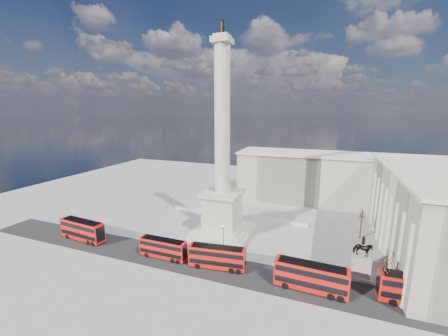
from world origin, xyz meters
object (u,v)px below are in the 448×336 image
victorian_lamp (223,236)px  pedestrian_crossing (296,266)px  pedestrian_walking (282,264)px  nelsons_column (222,184)px  red_bus_a (163,248)px  red_bus_c (311,277)px  equestrian_statue (361,264)px  red_bus_d (422,291)px  pedestrian_standing (389,286)px  red_bus_b (218,257)px  red_bus_e (83,230)px

victorian_lamp → pedestrian_crossing: size_ratio=3.99×
pedestrian_walking → pedestrian_crossing: (2.60, 0.60, -0.12)m
nelsons_column → red_bus_a: 20.23m
red_bus_c → equestrian_statue: 10.83m
pedestrian_walking → red_bus_d: bearing=-14.6°
equestrian_statue → pedestrian_crossing: (-11.34, -1.39, -2.07)m
equestrian_statue → pedestrian_standing: equestrian_statue is taller
pedestrian_standing → red_bus_c: bearing=4.2°
red_bus_d → red_bus_b: bearing=179.8°
red_bus_b → pedestrian_crossing: 15.28m
equestrian_statue → red_bus_d: bearing=-31.2°
red_bus_d → red_bus_e: bearing=178.8°
nelsons_column → red_bus_b: nelsons_column is taller
red_bus_a → red_bus_e: (-22.47, 0.30, 0.37)m
equestrian_statue → pedestrian_walking: 14.21m
nelsons_column → pedestrian_walking: size_ratio=27.04×
red_bus_c → red_bus_a: bearing=-178.4°
red_bus_a → pedestrian_crossing: 26.97m
pedestrian_walking → pedestrian_standing: (18.29, -0.34, -0.12)m
red_bus_e → nelsons_column: bearing=31.8°
red_bus_b → red_bus_e: size_ratio=0.93×
red_bus_a → pedestrian_crossing: red_bus_a is taller
nelsons_column → red_bus_c: 29.21m
red_bus_a → red_bus_c: size_ratio=0.84×
victorian_lamp → red_bus_c: bearing=-20.2°
equestrian_statue → victorian_lamp: bearing=-179.7°
red_bus_c → equestrian_statue: size_ratio=1.48×
red_bus_e → pedestrian_standing: size_ratio=7.57×
pedestrian_walking → equestrian_statue: bearing=1.2°
nelsons_column → red_bus_d: size_ratio=4.08×
victorian_lamp → pedestrian_standing: victorian_lamp is taller
equestrian_statue → pedestrian_crossing: bearing=-173.0°
victorian_lamp → pedestrian_walking: victorian_lamp is taller
equestrian_statue → pedestrian_standing: size_ratio=5.12×
red_bus_e → pedestrian_standing: 64.73m
red_bus_a → pedestrian_walking: 24.30m
red_bus_b → red_bus_d: bearing=-5.1°
equestrian_statue → pedestrian_crossing: size_ratio=5.17×
nelsons_column → equestrian_statue: bearing=-16.3°
victorian_lamp → equestrian_statue: (26.86, 0.13, -0.88)m
equestrian_statue → pedestrian_standing: (4.35, -2.33, -2.06)m
red_bus_d → red_bus_e: 68.38m
nelsons_column → pedestrian_crossing: 24.90m
red_bus_c → pedestrian_standing: (12.64, 4.65, -1.77)m
red_bus_a → equestrian_statue: (37.76, 6.65, 0.68)m
nelsons_column → red_bus_a: nelsons_column is taller
red_bus_c → pedestrian_walking: size_ratio=6.62×
victorian_lamp → red_bus_b: bearing=-79.7°
red_bus_b → equestrian_statue: (25.76, 6.20, 0.51)m
red_bus_e → pedestrian_walking: red_bus_e is taller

